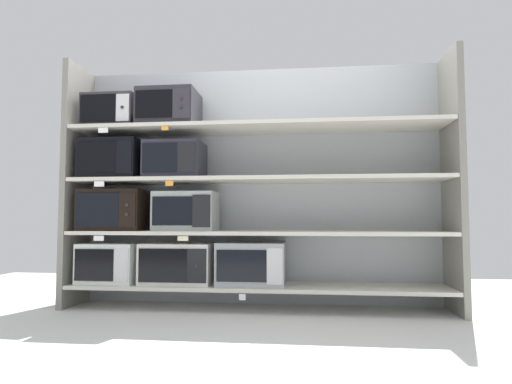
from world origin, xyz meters
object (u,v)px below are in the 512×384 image
(microwave_2, at_px, (252,263))
(microwave_6, at_px, (175,161))
(microwave_4, at_px, (186,211))
(microwave_8, at_px, (169,110))
(microwave_3, at_px, (115,210))
(microwave_5, at_px, (114,160))
(microwave_1, at_px, (178,263))
(microwave_0, at_px, (111,263))
(microwave_7, at_px, (113,113))

(microwave_2, relative_size, microwave_6, 1.17)
(microwave_4, distance_m, microwave_8, 0.87)
(microwave_2, distance_m, microwave_8, 1.45)
(microwave_3, height_order, microwave_5, microwave_5)
(microwave_1, xyz_separation_m, microwave_8, (-0.09, 0.00, 1.28))
(microwave_1, distance_m, microwave_8, 1.28)
(microwave_2, xyz_separation_m, microwave_3, (-1.15, -0.00, 0.43))
(microwave_4, bearing_deg, microwave_6, -179.86)
(microwave_4, xyz_separation_m, microwave_5, (-0.63, -0.00, 0.43))
(microwave_0, bearing_deg, microwave_6, -0.00)
(microwave_2, xyz_separation_m, microwave_4, (-0.54, -0.00, 0.42))
(microwave_8, bearing_deg, microwave_3, -179.97)
(microwave_1, height_order, microwave_8, microwave_8)
(microwave_1, xyz_separation_m, microwave_3, (-0.54, 0.00, 0.43))
(microwave_8, bearing_deg, microwave_2, 0.01)
(microwave_0, distance_m, microwave_2, 1.18)
(microwave_1, relative_size, microwave_8, 1.21)
(microwave_5, relative_size, microwave_6, 1.05)
(microwave_0, bearing_deg, microwave_7, -179.00)
(microwave_6, xyz_separation_m, microwave_8, (-0.06, 0.00, 0.43))
(microwave_4, relative_size, microwave_6, 1.08)
(microwave_6, relative_size, microwave_7, 1.04)
(microwave_7, height_order, microwave_8, microwave_8)
(microwave_3, relative_size, microwave_8, 1.11)
(microwave_3, height_order, microwave_7, microwave_7)
(microwave_8, bearing_deg, microwave_0, -179.98)
(microwave_6, relative_size, microwave_8, 0.97)
(microwave_0, xyz_separation_m, microwave_3, (0.03, -0.00, 0.44))
(microwave_7, bearing_deg, microwave_6, 0.02)
(microwave_0, relative_size, microwave_8, 0.99)
(microwave_5, relative_size, microwave_7, 1.10)
(microwave_7, xyz_separation_m, microwave_8, (0.49, 0.00, 0.01))
(microwave_4, height_order, microwave_5, microwave_5)
(microwave_1, distance_m, microwave_5, 1.03)
(microwave_3, bearing_deg, microwave_5, 179.69)
(microwave_0, height_order, microwave_5, microwave_5)
(microwave_2, distance_m, microwave_7, 1.73)
(microwave_0, distance_m, microwave_3, 0.44)
(microwave_7, bearing_deg, microwave_8, 0.04)
(microwave_6, xyz_separation_m, microwave_7, (-0.55, -0.00, 0.42))
(microwave_1, bearing_deg, microwave_8, 179.84)
(microwave_4, height_order, microwave_8, microwave_8)
(microwave_3, relative_size, microwave_6, 1.14)
(microwave_3, xyz_separation_m, microwave_7, (-0.04, -0.00, 0.83))
(microwave_3, relative_size, microwave_4, 1.06)
(microwave_1, distance_m, microwave_7, 1.39)
(microwave_0, distance_m, microwave_4, 0.76)
(microwave_1, bearing_deg, microwave_3, 180.00)
(microwave_4, bearing_deg, microwave_5, -179.98)
(microwave_4, relative_size, microwave_5, 1.02)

